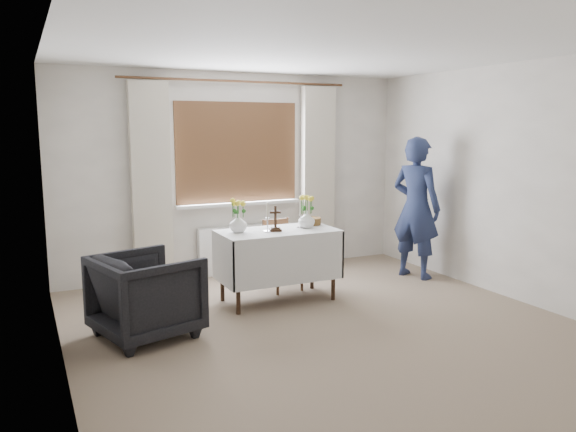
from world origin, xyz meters
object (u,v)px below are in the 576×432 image
(altar_table, at_px, (278,266))
(flower_vase_right, at_px, (307,219))
(wooden_cross, at_px, (275,219))
(wooden_chair, at_px, (283,255))
(flower_vase_left, at_px, (238,223))
(armchair, at_px, (146,295))
(person, at_px, (416,208))

(altar_table, relative_size, flower_vase_right, 6.68)
(wooden_cross, bearing_deg, wooden_chair, 73.06)
(flower_vase_left, bearing_deg, wooden_chair, 23.93)
(wooden_cross, xyz_separation_m, flower_vase_right, (0.38, 0.03, -0.04))
(altar_table, xyz_separation_m, flower_vase_right, (0.34, -0.01, 0.47))
(armchair, distance_m, flower_vase_left, 1.27)
(wooden_chair, bearing_deg, wooden_cross, -129.97)
(armchair, xyz_separation_m, flower_vase_right, (1.81, 0.44, 0.48))
(wooden_chair, height_order, person, person)
(person, bearing_deg, altar_table, 72.91)
(altar_table, distance_m, armchair, 1.54)
(wooden_chair, bearing_deg, armchair, -160.49)
(wooden_cross, distance_m, flower_vase_left, 0.39)
(armchair, height_order, flower_vase_right, flower_vase_right)
(wooden_chair, distance_m, wooden_cross, 0.68)
(flower_vase_left, height_order, flower_vase_right, flower_vase_left)
(person, xyz_separation_m, flower_vase_right, (-1.59, -0.16, -0.01))
(wooden_cross, relative_size, flower_vase_right, 1.43)
(wooden_chair, height_order, armchair, wooden_chair)
(wooden_chair, height_order, wooden_cross, wooden_cross)
(flower_vase_left, bearing_deg, armchair, -154.00)
(altar_table, bearing_deg, wooden_chair, 57.83)
(wooden_cross, bearing_deg, flower_vase_left, -179.23)
(wooden_chair, bearing_deg, altar_table, -127.90)
(flower_vase_right, bearing_deg, armchair, -166.30)
(armchair, bearing_deg, wooden_cross, -89.86)
(person, height_order, flower_vase_left, person)
(altar_table, xyz_separation_m, wooden_cross, (-0.05, -0.04, 0.51))
(wooden_cross, height_order, flower_vase_right, wooden_cross)
(armchair, bearing_deg, flower_vase_left, -79.76)
(flower_vase_left, bearing_deg, wooden_cross, -16.54)
(flower_vase_left, bearing_deg, flower_vase_right, -5.72)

